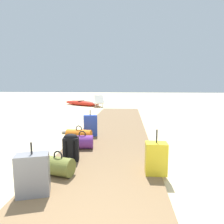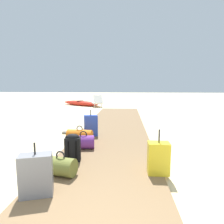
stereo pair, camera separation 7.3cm
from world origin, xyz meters
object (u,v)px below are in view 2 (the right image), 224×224
(duffel_bag_purple, at_px, (83,142))
(backpack_black, at_px, (73,147))
(suitcase_grey, at_px, (36,175))
(suitcase_blue, at_px, (91,126))
(suitcase_yellow, at_px, (158,158))
(kayak, at_px, (80,103))
(lounge_chair, at_px, (96,102))
(duffel_bag_orange, at_px, (80,135))
(duffel_bag_olive, at_px, (61,166))

(duffel_bag_purple, relative_size, backpack_black, 0.98)
(suitcase_grey, xyz_separation_m, duffel_bag_purple, (0.21, 1.94, -0.13))
(duffel_bag_purple, xyz_separation_m, suitcase_blue, (-0.03, 1.14, 0.14))
(duffel_bag_purple, height_order, suitcase_yellow, suitcase_yellow)
(backpack_black, height_order, suitcase_blue, suitcase_blue)
(suitcase_yellow, distance_m, kayak, 11.51)
(backpack_black, distance_m, lounge_chair, 9.83)
(lounge_chair, xyz_separation_m, kayak, (-1.27, 0.63, -0.15))
(lounge_chair, bearing_deg, suitcase_grey, -85.49)
(suitcase_grey, distance_m, duffel_bag_orange, 2.53)
(suitcase_blue, xyz_separation_m, lounge_chair, (-1.04, 7.90, -0.05))
(backpack_black, xyz_separation_m, duffel_bag_orange, (-0.18, 1.32, -0.13))
(duffel_bag_purple, relative_size, suitcase_yellow, 0.69)
(duffel_bag_purple, xyz_separation_m, suitcase_yellow, (1.51, -1.17, 0.11))
(suitcase_yellow, height_order, backpack_black, suitcase_yellow)
(suitcase_grey, distance_m, backpack_black, 1.22)
(suitcase_blue, bearing_deg, duffel_bag_orange, -109.33)
(duffel_bag_orange, bearing_deg, duffel_bag_olive, -85.52)
(lounge_chair, bearing_deg, suitcase_blue, -82.49)
(suitcase_grey, bearing_deg, suitcase_yellow, 24.07)
(duffel_bag_olive, bearing_deg, backpack_black, 87.47)
(suitcase_grey, distance_m, suitcase_yellow, 1.88)
(suitcase_grey, xyz_separation_m, backpack_black, (0.16, 1.21, -0.00))
(duffel_bag_olive, height_order, suitcase_blue, suitcase_blue)
(duffel_bag_olive, relative_size, lounge_chair, 0.33)
(duffel_bag_olive, bearing_deg, suitcase_blue, 89.04)
(duffel_bag_olive, xyz_separation_m, suitcase_blue, (0.04, 2.50, 0.14))
(duffel_bag_purple, height_order, lounge_chair, lounge_chair)
(duffel_bag_orange, bearing_deg, suitcase_grey, -89.59)
(suitcase_yellow, bearing_deg, suitcase_grey, -155.93)
(duffel_bag_olive, relative_size, suitcase_blue, 0.71)
(duffel_bag_purple, xyz_separation_m, kayak, (-2.34, 9.67, -0.06))
(duffel_bag_olive, xyz_separation_m, kayak, (-2.27, 11.03, -0.06))
(duffel_bag_olive, distance_m, duffel_bag_orange, 1.95)
(suitcase_grey, height_order, duffel_bag_purple, suitcase_grey)
(suitcase_grey, height_order, duffel_bag_orange, suitcase_grey)
(suitcase_blue, bearing_deg, suitcase_grey, -93.27)
(kayak, bearing_deg, lounge_chair, -26.29)
(suitcase_blue, xyz_separation_m, kayak, (-2.31, 8.53, -0.20))
(backpack_black, distance_m, kayak, 10.65)
(suitcase_yellow, height_order, suitcase_blue, suitcase_blue)
(suitcase_yellow, relative_size, backpack_black, 1.40)
(duffel_bag_olive, distance_m, suitcase_yellow, 1.60)
(suitcase_blue, distance_m, kayak, 8.84)
(duffel_bag_orange, xyz_separation_m, suitcase_blue, (0.19, 0.55, 0.15))
(duffel_bag_olive, xyz_separation_m, suitcase_grey, (-0.13, -0.58, 0.13))
(duffel_bag_olive, bearing_deg, lounge_chair, 95.50)
(suitcase_yellow, distance_m, backpack_black, 1.62)
(suitcase_blue, relative_size, lounge_chair, 0.46)
(suitcase_grey, height_order, kayak, suitcase_grey)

